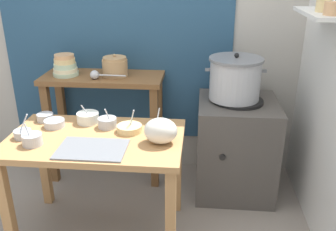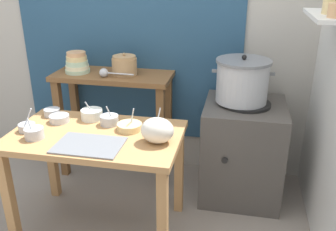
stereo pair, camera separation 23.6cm
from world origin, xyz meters
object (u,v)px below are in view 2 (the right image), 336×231
object	(u,v)px
stove_block	(242,150)
bowl_stack_enamel	(77,63)
back_shelf_table	(114,99)
plastic_bag	(157,130)
prep_table	(97,149)
prep_bowl_3	(160,125)
ladle	(105,73)
steamer_pot	(242,81)
clay_pot	(124,65)
prep_bowl_2	(59,118)
prep_bowl_0	(27,127)
prep_bowl_5	(130,126)
prep_bowl_7	(34,133)
serving_tray	(89,145)
prep_bowl_6	(52,112)
prep_bowl_1	(92,114)
prep_bowl_4	(109,120)

from	to	relation	value
stove_block	bowl_stack_enamel	world-z (taller)	bowl_stack_enamel
back_shelf_table	plastic_bag	size ratio (longest dim) A/B	4.73
stove_block	prep_table	bearing A→B (deg)	-147.23
prep_table	prep_bowl_3	world-z (taller)	prep_bowl_3
back_shelf_table	ladle	size ratio (longest dim) A/B	3.42
stove_block	steamer_pot	size ratio (longest dim) A/B	1.75
steamer_pot	clay_pot	world-z (taller)	steamer_pot
back_shelf_table	prep_bowl_3	world-z (taller)	back_shelf_table
prep_bowl_2	bowl_stack_enamel	bearing A→B (deg)	100.77
prep_bowl_0	prep_bowl_3	bearing A→B (deg)	14.48
prep_bowl_3	clay_pot	bearing A→B (deg)	126.05
plastic_bag	prep_bowl_0	world-z (taller)	prep_bowl_0
prep_bowl_2	clay_pot	bearing A→B (deg)	64.96
bowl_stack_enamel	ladle	bearing A→B (deg)	-17.08
prep_bowl_2	prep_bowl_5	xyz separation A→B (m)	(0.51, -0.03, -0.00)
prep_bowl_2	prep_bowl_7	distance (m)	0.27
serving_tray	plastic_bag	world-z (taller)	plastic_bag
prep_table	bowl_stack_enamel	xyz separation A→B (m)	(-0.42, 0.71, 0.37)
steamer_pot	prep_bowl_6	xyz separation A→B (m)	(-1.31, -0.41, -0.19)
stove_block	prep_bowl_2	xyz separation A→B (m)	(-1.25, -0.48, 0.36)
prep_table	clay_pot	world-z (taller)	clay_pot
prep_table	plastic_bag	bearing A→B (deg)	-5.72
bowl_stack_enamel	prep_bowl_1	size ratio (longest dim) A/B	1.34
serving_tray	prep_bowl_5	xyz separation A→B (m)	(0.17, 0.27, 0.02)
bowl_stack_enamel	prep_bowl_2	size ratio (longest dim) A/B	1.49
serving_tray	prep_bowl_1	distance (m)	0.41
clay_pot	prep_table	bearing A→B (deg)	-87.85
steamer_pot	prep_bowl_1	xyz separation A→B (m)	(-1.01, -0.41, -0.18)
clay_pot	plastic_bag	xyz separation A→B (m)	(0.45, -0.78, -0.18)
prep_bowl_0	prep_bowl_6	bearing A→B (deg)	82.93
back_shelf_table	prep_bowl_7	size ratio (longest dim) A/B	7.06
plastic_bag	prep_bowl_4	distance (m)	0.43
back_shelf_table	prep_bowl_1	distance (m)	0.52
stove_block	clay_pot	size ratio (longest dim) A/B	3.93
prep_table	serving_tray	xyz separation A→B (m)	(0.03, -0.17, 0.12)
ladle	serving_tray	xyz separation A→B (m)	(0.18, -0.80, -0.21)
back_shelf_table	serving_tray	xyz separation A→B (m)	(0.16, -0.91, 0.05)
back_shelf_table	serving_tray	world-z (taller)	back_shelf_table
prep_bowl_4	prep_bowl_7	bearing A→B (deg)	-142.80
steamer_pot	prep_bowl_2	world-z (taller)	steamer_pot
bowl_stack_enamel	prep_bowl_2	distance (m)	0.64
ladle	plastic_bag	size ratio (longest dim) A/B	1.38
prep_bowl_5	prep_bowl_7	distance (m)	0.59
clay_pot	prep_bowl_6	bearing A→B (deg)	-126.71
ladle	serving_tray	bearing A→B (deg)	-77.15
clay_pot	ladle	bearing A→B (deg)	-140.38
serving_tray	plastic_bag	size ratio (longest dim) A/B	1.97
back_shelf_table	plastic_bag	distance (m)	0.96
prep_bowl_5	ladle	bearing A→B (deg)	123.57
prep_table	prep_bowl_7	world-z (taller)	prep_bowl_7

